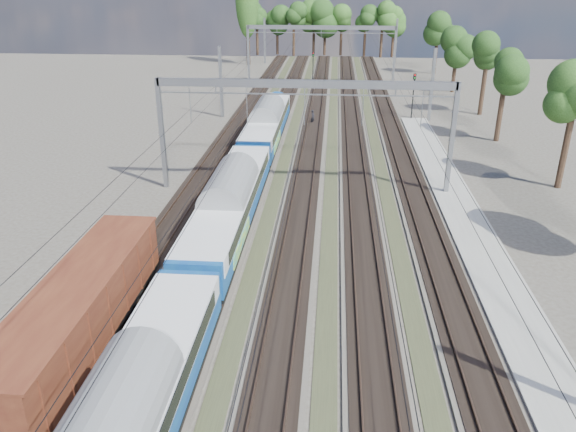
# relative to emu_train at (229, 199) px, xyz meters

# --- Properties ---
(track_bed) EXTENTS (21.00, 130.00, 0.34)m
(track_bed) POSITION_rel_emu_train_xyz_m (4.50, 23.98, -2.56)
(track_bed) COLOR #47423A
(track_bed) RESTS_ON ground
(platform) EXTENTS (3.00, 70.00, 0.30)m
(platform) POSITION_rel_emu_train_xyz_m (16.50, -1.02, -2.51)
(platform) COLOR gray
(platform) RESTS_ON ground
(catenary) EXTENTS (25.65, 130.00, 9.00)m
(catenary) POSITION_rel_emu_train_xyz_m (4.83, 31.67, 3.74)
(catenary) COLOR gray
(catenary) RESTS_ON ground
(tree_belt) EXTENTS (39.68, 100.63, 11.41)m
(tree_belt) POSITION_rel_emu_train_xyz_m (13.06, 67.45, 5.12)
(tree_belt) COLOR black
(tree_belt) RESTS_ON ground
(emu_train) EXTENTS (3.09, 65.24, 4.51)m
(emu_train) POSITION_rel_emu_train_xyz_m (0.00, 0.00, 0.00)
(emu_train) COLOR black
(emu_train) RESTS_ON ground
(freight_boxcar) EXTENTS (3.01, 14.55, 3.75)m
(freight_boxcar) POSITION_rel_emu_train_xyz_m (-4.50, -13.29, -0.37)
(freight_boxcar) COLOR black
(freight_boxcar) RESTS_ON ground
(worker) EXTENTS (0.55, 0.69, 1.66)m
(worker) POSITION_rel_emu_train_xyz_m (4.36, 31.24, -1.82)
(worker) COLOR black
(worker) RESTS_ON ground
(signal_near) EXTENTS (0.37, 0.34, 5.28)m
(signal_near) POSITION_rel_emu_train_xyz_m (3.40, 54.66, 0.69)
(signal_near) COLOR black
(signal_near) RESTS_ON ground
(signal_far) EXTENTS (0.38, 0.35, 5.60)m
(signal_far) POSITION_rel_emu_train_xyz_m (16.19, 33.85, 0.89)
(signal_far) COLOR black
(signal_far) RESTS_ON ground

